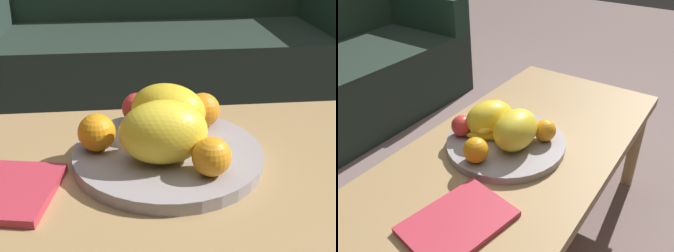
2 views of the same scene
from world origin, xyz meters
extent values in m
plane|color=#7B6561|center=(0.00, 0.00, 0.00)|extent=(8.00, 8.00, 0.00)
cube|color=#A27F51|center=(0.00, 0.00, 0.42)|extent=(1.18, 0.59, 0.04)
cylinder|color=#A2824F|center=(0.55, -0.25, 0.20)|extent=(0.05, 0.05, 0.40)
cylinder|color=#A18356|center=(0.55, 0.25, 0.20)|extent=(0.05, 0.05, 0.40)
cube|color=#1D3628|center=(0.87, 1.29, 0.51)|extent=(0.14, 0.70, 0.22)
cylinder|color=#999196|center=(-0.03, 0.03, 0.45)|extent=(0.37, 0.37, 0.03)
ellipsoid|color=yellow|center=(-0.04, -0.01, 0.52)|extent=(0.17, 0.12, 0.12)
ellipsoid|color=yellow|center=(-0.02, 0.09, 0.52)|extent=(0.19, 0.17, 0.11)
sphere|color=orange|center=(-0.16, 0.04, 0.50)|extent=(0.07, 0.07, 0.07)
sphere|color=orange|center=(0.04, -0.07, 0.50)|extent=(0.07, 0.07, 0.07)
sphere|color=orange|center=(0.06, 0.13, 0.50)|extent=(0.07, 0.07, 0.07)
sphere|color=red|center=(-0.08, 0.16, 0.50)|extent=(0.07, 0.07, 0.07)
ellipsoid|color=yellow|center=(-0.03, 0.06, 0.48)|extent=(0.14, 0.12, 0.03)
ellipsoid|color=yellow|center=(-0.04, 0.06, 0.48)|extent=(0.13, 0.13, 0.03)
ellipsoid|color=yellow|center=(-0.05, 0.07, 0.48)|extent=(0.12, 0.14, 0.03)
ellipsoid|color=yellow|center=(-0.03, 0.07, 0.51)|extent=(0.13, 0.13, 0.03)
ellipsoid|color=yellow|center=(-0.03, 0.06, 0.51)|extent=(0.15, 0.08, 0.03)
cube|color=#BD3243|center=(-0.36, -0.06, 0.45)|extent=(0.28, 0.22, 0.02)
camera|label=1|loc=(-0.11, -0.75, 0.88)|focal=48.08mm
camera|label=2|loc=(-0.79, -0.48, 1.09)|focal=37.72mm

